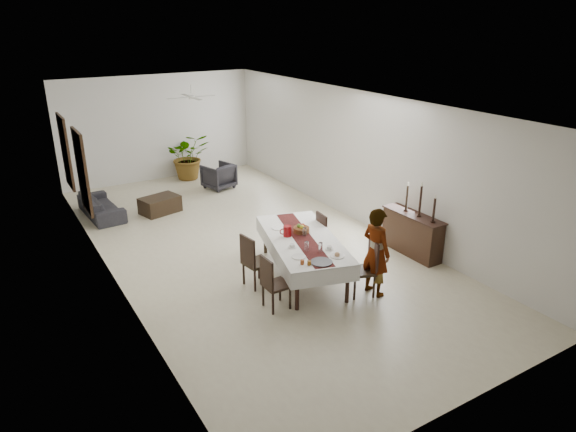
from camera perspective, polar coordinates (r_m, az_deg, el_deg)
The scene contains 87 objects.
floor at distance 11.58m, azimuth -4.27°, elevation -3.20°, with size 6.00×12.00×0.00m, color beige.
ceiling at distance 10.67m, azimuth -4.74°, elevation 12.64°, with size 6.00×12.00×0.02m, color white.
wall_back at distance 16.45m, azimuth -14.19°, elevation 9.47°, with size 6.00×0.02×3.20m, color silver.
wall_front at distance 6.65m, azimuth 20.06°, elevation -8.80°, with size 6.00×0.02×3.20m, color silver.
wall_left at distance 10.10m, azimuth -19.82°, elevation 1.58°, with size 0.02×12.00×3.20m, color silver.
wall_right at distance 12.60m, azimuth 7.81°, elevation 6.42°, with size 0.02×12.00×3.20m, color silver.
dining_table_top at distance 9.92m, azimuth 1.64°, elevation -2.64°, with size 1.06×2.54×0.05m, color black.
table_leg_fl at distance 8.95m, azimuth 1.01°, elevation -8.32°, with size 0.07×0.07×0.74m, color black.
table_leg_fr at distance 9.22m, azimuth 6.62°, elevation -7.50°, with size 0.07×0.07×0.74m, color black.
table_leg_bl at distance 11.04m, azimuth -2.54°, elevation -2.33°, with size 0.07×0.07×0.74m, color black.
table_leg_br at distance 11.26m, azimuth 2.09°, elevation -1.83°, with size 0.07×0.07×0.74m, color black.
tablecloth_top at distance 9.91m, azimuth 1.64°, elevation -2.47°, with size 1.25×2.73×0.01m, color white.
tablecloth_drape_left at distance 9.82m, azimuth -1.83°, elevation -3.68°, with size 0.01×2.73×0.32m, color silver.
tablecloth_drape_right at distance 10.16m, azimuth 4.98°, elevation -2.88°, with size 0.01×2.73×0.32m, color silver.
tablecloth_drape_near at distance 8.82m, azimuth 4.24°, elevation -6.82°, with size 1.25×0.01×0.32m, color silver.
tablecloth_drape_far at distance 11.17m, azimuth -0.41°, elevation -0.48°, with size 1.25×0.01×0.32m, color white.
table_runner at distance 9.91m, azimuth 1.64°, elevation -2.43°, with size 0.37×2.65×0.00m, color #591A19.
red_pitcher at distance 9.94m, azimuth -0.08°, elevation -1.69°, with size 0.16×0.16×0.21m, color maroon.
pitcher_handle at distance 9.91m, azimuth -0.58°, elevation -1.74°, with size 0.13×0.13×0.02m, color maroon.
wine_glass_near at distance 9.31m, azimuth 3.64°, elevation -3.48°, with size 0.07×0.07×0.18m, color white.
wine_glass_mid at distance 9.33m, azimuth 2.07°, elevation -3.39°, with size 0.07×0.07×0.18m, color white.
wine_glass_far at distance 9.93m, azimuth 1.85°, elevation -1.81°, with size 0.07×0.07×0.18m, color silver.
teacup_right at distance 9.44m, azimuth 4.62°, elevation -3.54°, with size 0.10×0.10×0.06m, color silver.
saucer_right at distance 9.45m, azimuth 4.62°, elevation -3.68°, with size 0.16×0.16×0.01m, color white.
teacup_left at distance 9.49m, azimuth 0.46°, elevation -3.34°, with size 0.10×0.10×0.06m, color silver.
saucer_left at distance 9.50m, azimuth 0.46°, elevation -3.48°, with size 0.16×0.16×0.01m, color white.
plate_near_right at distance 9.19m, azimuth 5.48°, elevation -4.45°, with size 0.25×0.25×0.02m, color white.
bread_near_right at distance 9.18m, azimuth 5.48°, elevation -4.29°, with size 0.10×0.10×0.10m, color tan.
plate_near_left at distance 9.13m, azimuth 1.19°, elevation -4.54°, with size 0.25×0.25×0.02m, color white.
plate_far_left at distance 10.33m, azimuth -1.10°, elevation -1.35°, with size 0.25×0.25×0.02m, color white.
serving_tray at distance 8.95m, azimuth 3.73°, elevation -5.13°, with size 0.38×0.38×0.02m, color #38383C.
jam_jar_a at distance 8.84m, azimuth 2.37°, elevation -5.24°, with size 0.07×0.07×0.08m, color brown.
jam_jar_b at distance 8.86m, azimuth 1.59°, elevation -5.15°, with size 0.07×0.07×0.08m, color #8B3B14.
fruit_basket at distance 10.13m, azimuth 1.49°, elevation -1.55°, with size 0.32×0.32×0.11m, color brown.
fruit_red at distance 10.13m, azimuth 1.63°, elevation -1.07°, with size 0.10×0.10×0.10m, color #A92E10.
fruit_green at distance 10.12m, azimuth 1.21°, elevation -1.09°, with size 0.08×0.08×0.08m, color #538628.
fruit_yellow at distance 10.05m, azimuth 1.58°, elevation -1.25°, with size 0.09×0.09×0.09m, color gold.
chair_right_near_seat at distance 9.48m, azimuth 8.18°, elevation -6.06°, with size 0.45×0.45×0.05m, color black.
chair_right_near_leg_fl at distance 9.51m, azimuth 9.53°, elevation -7.76°, with size 0.04×0.04×0.44m, color black.
chair_right_near_leg_fr at distance 9.81m, azimuth 8.77°, elevation -6.75°, with size 0.04×0.04×0.44m, color black.
chair_right_near_leg_bl at distance 9.39m, azimuth 7.41°, elevation -8.02°, with size 0.04×0.04×0.44m, color black.
chair_right_near_leg_br at distance 9.69m, azimuth 6.71°, elevation -6.99°, with size 0.04×0.04×0.44m, color black.
chair_right_near_back at distance 9.41m, azimuth 9.46°, elevation -4.26°, with size 0.45×0.04×0.57m, color black.
chair_right_far_seat at distance 10.67m, azimuth 2.77°, elevation -2.76°, with size 0.43×0.43×0.05m, color black.
chair_right_far_leg_fl at distance 10.71m, azimuth 4.02°, elevation -4.09°, with size 0.04×0.04×0.42m, color black.
chair_right_far_leg_fr at distance 10.98m, azimuth 3.13°, elevation -3.39°, with size 0.04×0.04×0.42m, color black.
chair_right_far_leg_bl at distance 10.56m, azimuth 2.36°, elevation -4.44°, with size 0.04×0.04×0.42m, color black.
chair_right_far_leg_br at distance 10.84m, azimuth 1.50°, elevation -3.72°, with size 0.04×0.04×0.42m, color black.
chair_right_far_back at distance 10.64m, azimuth 3.72°, elevation -1.14°, with size 0.43×0.04×0.54m, color black.
chair_left_near_seat at distance 8.98m, azimuth -1.29°, elevation -7.67°, with size 0.42×0.42×0.05m, color black.
chair_left_near_leg_fl at distance 9.16m, azimuth -2.78°, elevation -8.77°, with size 0.04×0.04×0.42m, color black.
chair_left_near_leg_fr at distance 8.89m, azimuth -1.68°, elevation -9.73°, with size 0.04×0.04×0.42m, color black.
chair_left_near_leg_bl at distance 9.30m, azimuth -0.90°, elevation -8.22°, with size 0.04×0.04×0.42m, color black.
chair_left_near_leg_br at distance 9.05m, azimuth 0.24°, elevation -9.14°, with size 0.04×0.04×0.42m, color black.
chair_left_near_back at distance 8.76m, azimuth -2.40°, elevation -6.34°, with size 0.42×0.04×0.54m, color black.
chair_left_far_seat at distance 9.71m, azimuth -3.50°, elevation -5.22°, with size 0.44×0.44×0.05m, color black.
chair_left_far_leg_fl at distance 9.86m, azimuth -4.95°, elevation -6.42°, with size 0.04×0.04×0.44m, color black.
chair_left_far_leg_fr at distance 9.60m, azimuth -3.70°, elevation -7.21°, with size 0.04×0.04×0.44m, color black.
chair_left_far_leg_bl at distance 10.05m, azimuth -3.25°, elevation -5.82°, with size 0.04×0.04×0.44m, color black.
chair_left_far_leg_br at distance 9.79m, azimuth -1.97°, elevation -6.57°, with size 0.04×0.04×0.44m, color black.
chair_left_far_back at distance 9.47m, azimuth -4.52°, elevation -3.93°, with size 0.44×0.04×0.56m, color black.
woman at distance 9.39m, azimuth 9.75°, elevation -3.95°, with size 0.61×0.40×1.67m, color gray.
sideboard_body at distance 11.30m, azimuth 13.60°, elevation -2.01°, with size 0.39×1.46×0.87m, color black.
sideboard_top at distance 11.13m, azimuth 13.80°, elevation 0.13°, with size 0.43×1.51×0.03m, color black.
candlestick_near_base at distance 10.78m, azimuth 15.78°, elevation -0.61°, with size 0.10×0.10×0.03m, color black.
candlestick_near_shaft at distance 10.69m, azimuth 15.92°, elevation 0.67°, with size 0.05×0.05×0.49m, color black.
candlestick_near_candle at distance 10.60m, azimuth 16.07°, elevation 2.10°, with size 0.03×0.03×0.08m, color white.
candlestick_mid_base at distance 11.03m, azimuth 14.34°, elevation 0.03°, with size 0.10×0.10×0.03m, color black.
candlestick_mid_shaft at distance 10.91m, azimuth 14.49°, elevation 1.65°, with size 0.05×0.05×0.63m, color black.
candlestick_mid_candle at distance 10.80m, azimuth 14.67°, elevation 3.42°, with size 0.03×0.03×0.08m, color beige.
candlestick_far_base at distance 11.28m, azimuth 12.96°, elevation 0.64°, with size 0.10×0.10×0.03m, color black.
candlestick_far_shaft at distance 11.19m, azimuth 13.07°, elevation 1.99°, with size 0.05×0.05×0.53m, color black.
candlestick_far_candle at distance 11.09m, azimuth 13.20°, elevation 3.48°, with size 0.03×0.03×0.08m, color white.
sofa at distance 13.97m, azimuth -20.05°, elevation 1.09°, with size 1.86×0.73×0.54m, color #2B292F.
armchair at distance 15.41m, azimuth -7.71°, elevation 4.42°, with size 0.79×0.81×0.74m, color #29262B.
coffee_table at distance 13.78m, azimuth -14.04°, elevation 1.22°, with size 0.96×0.64×0.43m, color black.
potted_plant at distance 16.41m, azimuth -10.99°, elevation 6.56°, with size 1.31×1.13×1.45m, color #235321.
mirror_frame_near at distance 12.19m, azimuth -21.91°, elevation 4.56°, with size 0.06×1.05×1.85m, color black.
mirror_glass_near at distance 12.19m, azimuth -21.75°, elevation 4.59°, with size 0.01×0.90×1.70m, color silver.
mirror_frame_far at distance 14.21m, azimuth -23.48°, elevation 6.55°, with size 0.06×1.05×1.85m, color black.
mirror_glass_far at distance 14.21m, azimuth -23.34°, elevation 6.57°, with size 0.01×0.90×1.70m, color silver.
fan_rod at distance 13.40m, azimuth -10.71°, elevation 13.69°, with size 0.04×0.04×0.20m, color white.
fan_hub at distance 13.43m, azimuth -10.65°, elevation 12.85°, with size 0.16×0.16×0.08m, color white.
fan_blade_n at distance 13.76m, azimuth -11.19°, elevation 13.00°, with size 0.10×0.55×0.01m, color silver.
fan_blade_s at distance 13.11m, azimuth -10.08°, elevation 12.68°, with size 0.10×0.55×0.01m, color silver.
fan_blade_e at distance 13.56m, azimuth -9.24°, elevation 13.01°, with size 0.55×0.10×0.01m, color silver.
fan_blade_w at distance 13.31m, azimuth -12.08°, elevation 12.67°, with size 0.55×0.10×0.01m, color silver.
Camera 1 is at (-4.72, -9.43, 4.79)m, focal length 32.00 mm.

